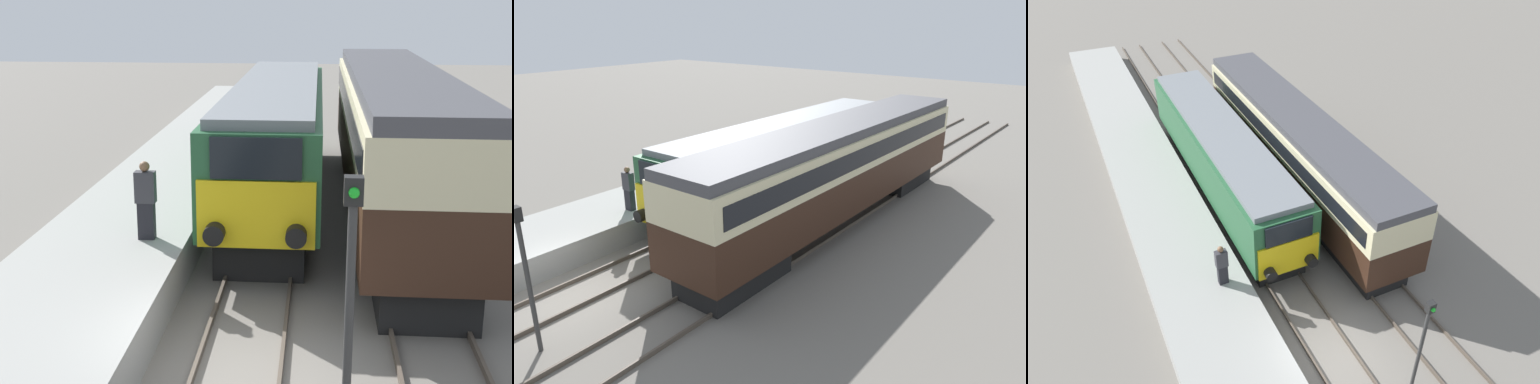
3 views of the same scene
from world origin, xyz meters
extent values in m
plane|color=slate|center=(0.00, 0.00, 0.00)|extent=(120.00, 120.00, 0.00)
cube|color=gray|center=(-3.30, 8.00, 0.48)|extent=(3.50, 50.00, 0.95)
cube|color=#4C4238|center=(-0.72, 5.00, 0.07)|extent=(0.07, 60.00, 0.14)
cube|color=#4C4238|center=(0.72, 5.00, 0.07)|extent=(0.07, 60.00, 0.14)
cube|color=#4C4238|center=(2.68, 5.00, 0.07)|extent=(0.07, 60.00, 0.14)
cube|color=#4C4238|center=(4.12, 5.00, 0.07)|extent=(0.07, 60.00, 0.14)
cube|color=black|center=(0.00, 6.30, 0.50)|extent=(2.03, 4.00, 1.00)
cube|color=black|center=(0.00, 16.19, 0.50)|extent=(2.03, 4.00, 1.00)
cube|color=#235633|center=(0.00, 11.25, 2.20)|extent=(2.70, 14.89, 2.41)
cube|color=yellow|center=(0.00, 3.76, 1.72)|extent=(2.48, 0.10, 1.45)
cube|color=black|center=(0.00, 3.76, 2.93)|extent=(1.89, 0.10, 0.87)
cube|color=slate|center=(0.00, 11.25, 3.53)|extent=(2.38, 14.29, 0.24)
cylinder|color=black|center=(-0.85, 3.55, 1.35)|extent=(0.44, 0.35, 0.44)
cylinder|color=black|center=(0.85, 3.55, 1.35)|extent=(0.44, 0.35, 0.44)
cube|color=black|center=(3.40, 3.75, 0.47)|extent=(1.89, 3.60, 0.95)
cube|color=black|center=(3.40, 16.24, 0.47)|extent=(1.89, 3.60, 0.95)
cube|color=#331E14|center=(3.40, 10.00, 1.75)|extent=(2.70, 16.89, 1.60)
cube|color=beige|center=(3.40, 10.00, 3.18)|extent=(2.71, 16.89, 1.26)
cube|color=black|center=(3.40, 10.00, 3.18)|extent=(2.75, 16.22, 0.69)
cube|color=#424247|center=(3.40, 10.00, 3.99)|extent=(2.48, 16.89, 0.36)
cube|color=black|center=(-2.45, 4.30, 1.37)|extent=(0.36, 0.24, 0.83)
cube|color=#333338|center=(-2.45, 4.30, 2.12)|extent=(0.44, 0.26, 0.69)
sphere|color=brown|center=(-2.45, 4.30, 2.58)|extent=(0.22, 0.22, 0.22)
cylinder|color=#333333|center=(1.70, -1.82, 1.80)|extent=(0.12, 0.12, 3.60)
cube|color=black|center=(1.70, -1.82, 3.78)|extent=(0.24, 0.20, 0.36)
camera|label=1|loc=(1.24, -10.33, 6.04)|focal=50.00mm
camera|label=2|loc=(12.89, -6.67, 8.15)|focal=35.00mm
camera|label=3|loc=(-6.08, -8.70, 14.42)|focal=35.00mm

